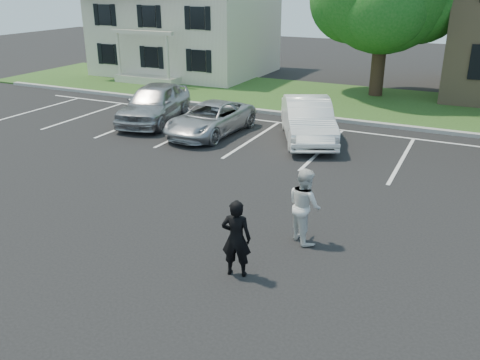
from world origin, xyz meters
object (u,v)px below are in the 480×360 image
(house, at_px, (185,12))
(car_silver_west, at_px, (154,103))
(car_white_sedan, at_px, (308,120))
(man_black_suit, at_px, (236,238))
(car_silver_minivan, at_px, (210,119))
(man_white_shirt, at_px, (305,205))

(house, relative_size, car_silver_west, 2.13)
(car_white_sedan, bearing_deg, man_black_suit, -105.23)
(car_white_sedan, bearing_deg, car_silver_minivan, 167.88)
(house, distance_m, man_white_shirt, 24.12)
(car_silver_minivan, xyz_separation_m, car_white_sedan, (3.73, 0.89, 0.17))
(house, relative_size, man_black_suit, 6.13)
(house, height_order, man_white_shirt, house)
(man_white_shirt, xyz_separation_m, car_silver_west, (-9.32, 7.48, -0.07))
(man_white_shirt, distance_m, car_silver_minivan, 9.30)
(man_white_shirt, xyz_separation_m, car_silver_minivan, (-6.25, 6.88, -0.27))
(house, bearing_deg, car_silver_minivan, -55.23)
(car_silver_west, relative_size, car_silver_minivan, 1.09)
(man_black_suit, distance_m, man_white_shirt, 2.17)
(car_silver_minivan, bearing_deg, man_black_suit, -54.93)
(man_black_suit, relative_size, man_white_shirt, 0.94)
(house, relative_size, man_white_shirt, 5.76)
(man_white_shirt, xyz_separation_m, car_white_sedan, (-2.53, 7.76, -0.10))
(car_silver_west, bearing_deg, car_white_sedan, -9.93)
(man_black_suit, xyz_separation_m, car_silver_minivan, (-5.50, 8.91, -0.22))
(house, bearing_deg, man_black_suit, -56.51)
(house, height_order, car_white_sedan, house)
(man_black_suit, height_order, man_white_shirt, man_white_shirt)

